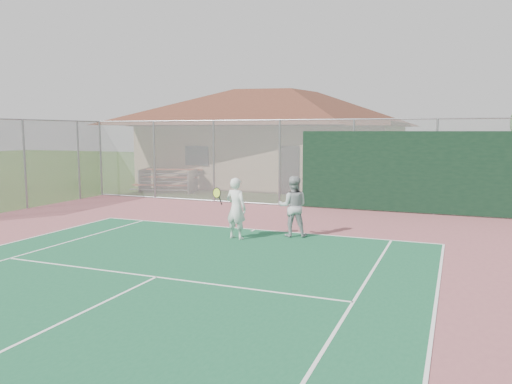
{
  "coord_description": "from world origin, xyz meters",
  "views": [
    {
      "loc": [
        5.72,
        -2.19,
        3.04
      ],
      "look_at": [
        0.7,
        10.22,
        1.41
      ],
      "focal_mm": 35.0,
      "sensor_mm": 36.0,
      "label": 1
    }
  ],
  "objects_px": {
    "clubhouse": "(277,128)",
    "bleachers": "(168,180)",
    "player_grey_back": "(293,207)",
    "player_white_front": "(236,209)"
  },
  "relations": [
    {
      "from": "player_white_front",
      "to": "clubhouse",
      "type": "bearing_deg",
      "value": -64.02
    },
    {
      "from": "player_grey_back",
      "to": "clubhouse",
      "type": "bearing_deg",
      "value": -84.46
    },
    {
      "from": "player_white_front",
      "to": "player_grey_back",
      "type": "distance_m",
      "value": 1.67
    },
    {
      "from": "clubhouse",
      "to": "bleachers",
      "type": "distance_m",
      "value": 7.28
    },
    {
      "from": "clubhouse",
      "to": "player_white_front",
      "type": "distance_m",
      "value": 15.39
    },
    {
      "from": "player_white_front",
      "to": "player_grey_back",
      "type": "relative_size",
      "value": 0.99
    },
    {
      "from": "clubhouse",
      "to": "player_white_front",
      "type": "height_order",
      "value": "clubhouse"
    },
    {
      "from": "bleachers",
      "to": "player_white_front",
      "type": "distance_m",
      "value": 12.13
    },
    {
      "from": "bleachers",
      "to": "player_grey_back",
      "type": "xyz_separation_m",
      "value": [
        9.35,
        -8.23,
        0.28
      ]
    },
    {
      "from": "clubhouse",
      "to": "player_grey_back",
      "type": "relative_size",
      "value": 8.45
    }
  ]
}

